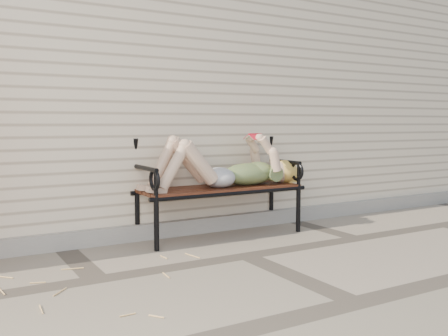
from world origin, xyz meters
TOP-DOWN VIEW (x-y plane):
  - ground at (0.00, 0.00)m, footprint 80.00×80.00m
  - house_wall at (0.00, 3.00)m, footprint 8.00×4.00m
  - foundation_strip at (0.00, 0.97)m, footprint 8.00×0.10m
  - garden_bench at (0.19, 0.87)m, footprint 1.75×0.70m
  - reading_woman at (0.20, 0.73)m, footprint 1.65×0.37m
  - straw_scatter at (-1.25, -0.25)m, footprint 2.89×1.46m

SIDE VIEW (x-z plane):
  - ground at x=0.00m, z-range 0.00..0.00m
  - straw_scatter at x=-1.25m, z-range 0.00..0.01m
  - foundation_strip at x=0.00m, z-range 0.00..0.15m
  - garden_bench at x=0.19m, z-range 0.07..1.20m
  - reading_woman at x=0.20m, z-range 0.41..0.93m
  - house_wall at x=0.00m, z-range 0.00..3.00m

